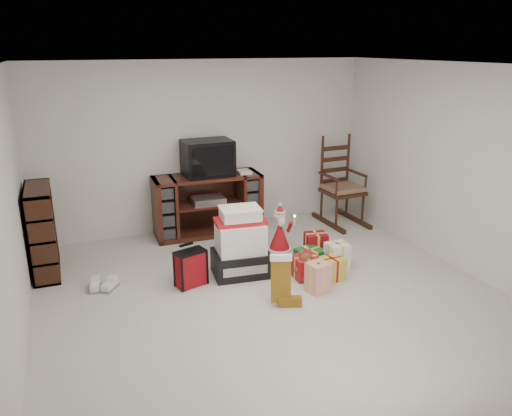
{
  "coord_description": "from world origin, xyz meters",
  "views": [
    {
      "loc": [
        -2.0,
        -4.57,
        2.69
      ],
      "look_at": [
        0.06,
        0.6,
        0.86
      ],
      "focal_mm": 35.0,
      "sensor_mm": 36.0,
      "label": 1
    }
  ],
  "objects": [
    {
      "name": "tv_stand",
      "position": [
        -0.08,
        2.19,
        0.45
      ],
      "size": [
        1.58,
        0.61,
        0.89
      ],
      "rotation": [
        0.0,
        0.0,
        -0.03
      ],
      "color": "#431713",
      "rests_on": "floor"
    },
    {
      "name": "gift_pile",
      "position": [
        -0.11,
        0.69,
        0.37
      ],
      "size": [
        0.72,
        0.55,
        0.84
      ],
      "rotation": [
        0.0,
        0.0,
        -0.11
      ],
      "color": "black",
      "rests_on": "floor"
    },
    {
      "name": "crt_television",
      "position": [
        -0.05,
        2.2,
        1.15
      ],
      "size": [
        0.7,
        0.52,
        0.51
      ],
      "rotation": [
        0.0,
        0.0,
        0.01
      ],
      "color": "black",
      "rests_on": "tv_stand"
    },
    {
      "name": "room",
      "position": [
        0.0,
        0.0,
        1.25
      ],
      "size": [
        5.01,
        5.01,
        2.51
      ],
      "color": "beige",
      "rests_on": "ground"
    },
    {
      "name": "gift_cluster",
      "position": [
        0.81,
        0.37,
        0.14
      ],
      "size": [
        0.81,
        1.13,
        0.28
      ],
      "color": "#B5141A",
      "rests_on": "floor"
    },
    {
      "name": "santa_figurine",
      "position": [
        0.64,
        1.18,
        0.26
      ],
      "size": [
        0.32,
        0.31,
        0.66
      ],
      "color": "#A81218",
      "rests_on": "floor"
    },
    {
      "name": "rocking_chair",
      "position": [
        2.01,
        1.93,
        0.48
      ],
      "size": [
        0.61,
        0.96,
        1.42
      ],
      "rotation": [
        0.0,
        0.0,
        0.04
      ],
      "color": "#341A0E",
      "rests_on": "floor"
    },
    {
      "name": "mrs_claus_figurine",
      "position": [
        -0.21,
        0.64,
        0.26
      ],
      "size": [
        0.33,
        0.31,
        0.67
      ],
      "color": "#A81218",
      "rests_on": "floor"
    },
    {
      "name": "teddy_bear",
      "position": [
        0.56,
        0.3,
        0.16
      ],
      "size": [
        0.24,
        0.21,
        0.36
      ],
      "color": "brown",
      "rests_on": "floor"
    },
    {
      "name": "red_suitcase",
      "position": [
        -0.75,
        0.61,
        0.22
      ],
      "size": [
        0.37,
        0.26,
        0.51
      ],
      "rotation": [
        0.0,
        0.0,
        0.29
      ],
      "color": "maroon",
      "rests_on": "floor"
    },
    {
      "name": "sneaker_pair",
      "position": [
        -1.73,
        0.9,
        0.05
      ],
      "size": [
        0.36,
        0.27,
        0.09
      ],
      "rotation": [
        0.0,
        0.0,
        -0.34
      ],
      "color": "silver",
      "rests_on": "floor"
    },
    {
      "name": "bookshelf",
      "position": [
        -2.32,
        1.64,
        0.52
      ],
      "size": [
        0.3,
        0.89,
        1.09
      ],
      "color": "#341A0E",
      "rests_on": "floor"
    },
    {
      "name": "stocking",
      "position": [
        0.03,
        -0.18,
        0.29
      ],
      "size": [
        0.3,
        0.2,
        0.58
      ],
      "primitive_type": null,
      "rotation": [
        0.0,
        0.0,
        -0.34
      ],
      "color": "#0D7619",
      "rests_on": "floor"
    }
  ]
}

